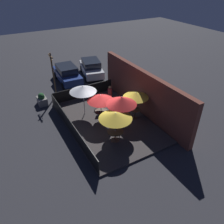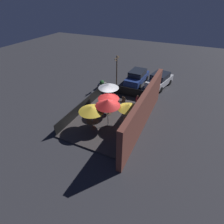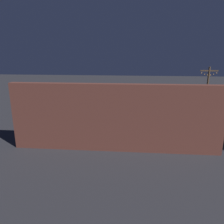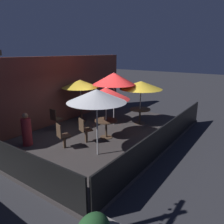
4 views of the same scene
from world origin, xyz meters
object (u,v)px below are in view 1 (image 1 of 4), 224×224
object	(u,v)px
patio_umbrella_4	(121,100)
patio_chair_0	(99,101)
patio_umbrella_3	(83,89)
patio_chair_1	(125,102)
planter_box	(42,100)
dining_table_1	(101,113)
dining_table_0	(115,133)
dining_table_2	(135,111)
patron_0	(110,94)
parked_car_1	(91,68)
light_post	(53,73)
patio_umbrella_1	(101,98)
patio_umbrella_2	(136,95)
patio_umbrella_0	(115,116)
parked_car_0	(67,74)
patio_chair_2	(100,107)

from	to	relation	value
patio_umbrella_4	patio_chair_0	distance (m)	3.61
patio_umbrella_3	patio_chair_0	xyz separation A→B (m)	(-0.33, 1.31, -1.49)
patio_chair_1	planter_box	distance (m)	6.52
dining_table_1	patio_chair_1	size ratio (longest dim) A/B	0.94
dining_table_0	dining_table_1	bearing A→B (deg)	174.08
dining_table_2	patio_chair_0	size ratio (longest dim) A/B	0.85
patron_0	parked_car_1	size ratio (longest dim) A/B	0.29
patio_umbrella_4	light_post	bearing A→B (deg)	-161.64
patio_umbrella_1	patron_0	bearing A→B (deg)	139.14
light_post	parked_car_1	distance (m)	5.09
patio_umbrella_2	patron_0	bearing A→B (deg)	-175.60
dining_table_1	dining_table_2	xyz separation A→B (m)	(0.92, 2.17, -0.01)
light_post	dining_table_1	bearing A→B (deg)	16.65
patio_chair_1	patron_0	world-z (taller)	patron_0
patio_umbrella_2	dining_table_1	world-z (taller)	patio_umbrella_2
patio_umbrella_0	patio_chair_0	size ratio (longest dim) A/B	2.19
patron_0	light_post	size ratio (longest dim) A/B	0.33
patron_0	parked_car_0	xyz separation A→B (m)	(-5.11, -1.74, 0.18)
dining_table_1	dining_table_0	bearing A→B (deg)	-5.92
patio_umbrella_0	patio_chair_1	xyz separation A→B (m)	(-2.94, 2.53, -1.30)
patio_chair_0	patio_chair_1	world-z (taller)	patio_chair_1
patio_chair_0	patio_chair_2	bearing A→B (deg)	0.83
dining_table_2	light_post	size ratio (longest dim) A/B	0.21
parked_car_1	patio_chair_2	bearing A→B (deg)	-7.08
patio_umbrella_4	dining_table_2	size ratio (longest dim) A/B	3.08
patio_chair_1	patio_chair_2	xyz separation A→B (m)	(-0.31, -1.94, -0.00)
patio_umbrella_1	patio_chair_1	bearing A→B (deg)	104.11
patron_0	parked_car_1	distance (m)	5.43
patio_umbrella_2	patio_chair_2	size ratio (longest dim) A/B	2.15
patio_umbrella_2	parked_car_1	distance (m)	8.61
parked_car_0	parked_car_1	distance (m)	2.61
light_post	patio_umbrella_4	bearing A→B (deg)	18.36
patio_umbrella_1	patio_chair_2	distance (m)	1.57
patio_umbrella_2	patio_umbrella_4	size ratio (longest dim) A/B	0.85
patio_umbrella_1	patron_0	size ratio (longest dim) A/B	1.65
dining_table_1	patio_chair_1	xyz separation A→B (m)	(-0.57, 2.29, -0.04)
patio_umbrella_0	planter_box	world-z (taller)	patio_umbrella_0
dining_table_0	parked_car_0	bearing A→B (deg)	177.44
patio_umbrella_2	planter_box	world-z (taller)	patio_umbrella_2
patio_umbrella_3	planter_box	distance (m)	4.18
patio_umbrella_2	planter_box	xyz separation A→B (m)	(-5.32, -5.17, -1.56)
patio_chair_0	patio_chair_1	xyz separation A→B (m)	(1.13, 1.64, 0.03)
patio_chair_1	parked_car_1	xyz separation A→B (m)	(-7.02, 0.50, 0.19)
patio_umbrella_0	patio_umbrella_2	xyz separation A→B (m)	(-1.44, 2.42, 0.04)
patio_umbrella_1	patio_umbrella_2	size ratio (longest dim) A/B	0.98
patio_umbrella_1	patio_umbrella_2	world-z (taller)	patio_umbrella_2
planter_box	parked_car_1	distance (m)	6.62
planter_box	parked_car_0	size ratio (longest dim) A/B	0.23
patio_umbrella_0	light_post	bearing A→B (deg)	-170.08
light_post	parked_car_1	world-z (taller)	light_post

